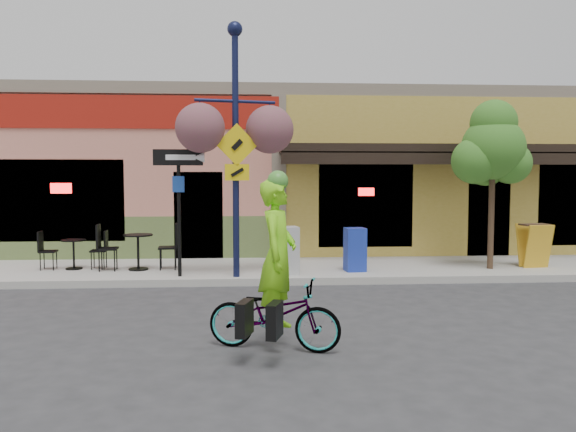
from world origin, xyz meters
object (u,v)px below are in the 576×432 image
at_px(newspaper_box_blue, 355,250).
at_px(newspaper_box_grey, 286,251).
at_px(building, 303,175).
at_px(bicycle, 274,314).
at_px(one_way_sign, 179,213).
at_px(lamp_post, 236,151).
at_px(street_tree, 492,184).
at_px(cyclist_rider, 278,275).

relative_size(newspaper_box_blue, newspaper_box_grey, 0.94).
height_order(building, newspaper_box_blue, building).
xyz_separation_m(bicycle, one_way_sign, (-1.74, 4.51, 0.99)).
distance_m(building, one_way_sign, 7.38).
bearing_deg(bicycle, one_way_sign, 38.25).
relative_size(bicycle, one_way_sign, 0.66).
xyz_separation_m(lamp_post, newspaper_box_grey, (1.03, 0.21, -2.05)).
relative_size(newspaper_box_blue, street_tree, 0.25).
height_order(lamp_post, street_tree, lamp_post).
bearing_deg(cyclist_rider, building, 10.18).
distance_m(cyclist_rider, street_tree, 7.13).
relative_size(bicycle, newspaper_box_blue, 1.83).
bearing_deg(newspaper_box_grey, lamp_post, -178.57).
bearing_deg(building, cyclist_rider, -97.00).
relative_size(building, bicycle, 10.66).
bearing_deg(building, newspaper_box_grey, -98.42).
bearing_deg(street_tree, cyclist_rider, -134.53).
height_order(building, street_tree, building).
distance_m(one_way_sign, street_tree, 6.77).
height_order(building, lamp_post, lamp_post).
distance_m(building, cyclist_rider, 11.30).
bearing_deg(cyclist_rider, lamp_post, 25.39).
xyz_separation_m(bicycle, cyclist_rider, (0.05, 0.00, 0.50)).
xyz_separation_m(building, newspaper_box_grey, (-0.97, -6.54, -1.60)).
bearing_deg(building, bicycle, -97.26).
bearing_deg(newspaper_box_blue, bicycle, -118.56).
distance_m(one_way_sign, newspaper_box_blue, 3.80).
distance_m(building, bicycle, 11.37).
bearing_deg(building, newspaper_box_blue, -85.15).
distance_m(bicycle, newspaper_box_blue, 5.28).
height_order(one_way_sign, newspaper_box_grey, one_way_sign).
relative_size(cyclist_rider, lamp_post, 0.37).
bearing_deg(lamp_post, cyclist_rider, -94.28).
xyz_separation_m(cyclist_rider, newspaper_box_grey, (0.40, 4.60, -0.30)).
distance_m(one_way_sign, newspaper_box_grey, 2.33).
bearing_deg(lamp_post, bicycle, -94.92).
bearing_deg(building, lamp_post, -106.53).
distance_m(lamp_post, street_tree, 5.65).
height_order(one_way_sign, newspaper_box_blue, one_way_sign).
xyz_separation_m(one_way_sign, street_tree, (6.73, 0.51, 0.58)).
bearing_deg(one_way_sign, bicycle, -71.20).
relative_size(cyclist_rider, newspaper_box_blue, 2.03).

